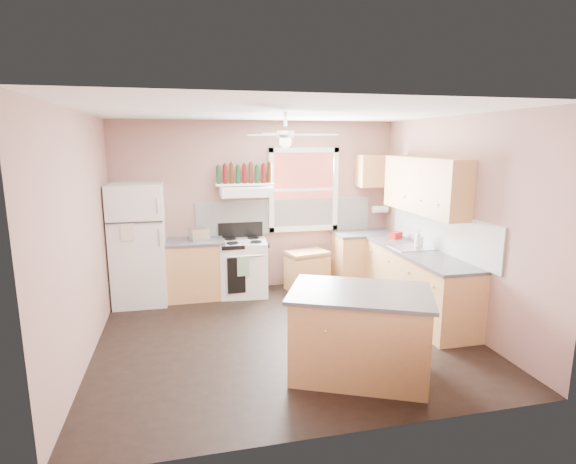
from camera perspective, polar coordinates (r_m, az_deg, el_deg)
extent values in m
plane|color=black|center=(5.75, -0.30, -12.94)|extent=(4.50, 4.50, 0.00)
plane|color=white|center=(5.25, -0.33, 15.01)|extent=(4.50, 4.50, 0.00)
cube|color=#936B61|center=(7.30, -3.85, 3.32)|extent=(4.50, 0.05, 2.70)
cube|color=#936B61|center=(6.24, 20.51, 1.26)|extent=(0.05, 4.00, 2.70)
cube|color=#936B61|center=(5.33, -24.93, -0.70)|extent=(0.05, 4.00, 2.70)
cube|color=white|center=(7.37, -0.33, 2.05)|extent=(2.90, 0.03, 0.55)
cube|color=white|center=(6.50, 18.66, 0.19)|extent=(0.03, 2.60, 0.55)
cube|color=maroon|center=(7.38, 1.95, 5.39)|extent=(1.00, 0.02, 1.20)
cube|color=white|center=(7.36, 2.01, 5.36)|extent=(1.16, 0.07, 1.36)
cube|color=white|center=(6.96, -18.43, -1.48)|extent=(0.76, 0.74, 1.78)
cube|color=tan|center=(7.08, -11.84, -4.77)|extent=(0.90, 0.60, 0.86)
cube|color=#444446|center=(6.97, -11.99, -1.21)|extent=(0.92, 0.62, 0.04)
cube|color=silver|center=(6.93, -11.22, -0.31)|extent=(0.32, 0.26, 0.18)
cube|color=white|center=(7.10, -5.65, -4.52)|extent=(0.77, 0.70, 0.86)
cube|color=white|center=(6.96, -5.39, 5.15)|extent=(0.78, 0.50, 0.14)
cube|color=white|center=(7.07, -5.54, 6.05)|extent=(0.90, 0.26, 0.03)
cube|color=tan|center=(7.32, 2.42, -4.89)|extent=(0.72, 0.56, 0.64)
cube|color=tan|center=(7.65, 9.71, -3.47)|extent=(1.00, 0.60, 0.86)
cube|color=tan|center=(6.53, 16.11, -6.34)|extent=(0.60, 2.20, 0.86)
cube|color=#444446|center=(7.55, 9.82, -0.17)|extent=(1.02, 0.62, 0.04)
cube|color=#444446|center=(6.41, 16.25, -2.51)|extent=(0.62, 2.22, 0.04)
cube|color=silver|center=(6.58, 15.41, -1.99)|extent=(0.55, 0.45, 0.03)
cylinder|color=silver|center=(6.64, 16.66, -1.27)|extent=(0.03, 0.03, 0.14)
cube|color=tan|center=(6.51, 16.91, 5.70)|extent=(0.33, 1.80, 0.76)
cube|color=tan|center=(7.62, 11.10, 7.63)|extent=(0.60, 0.33, 0.52)
cylinder|color=white|center=(7.76, 11.64, 2.85)|extent=(0.26, 0.12, 0.12)
cube|color=tan|center=(4.75, 9.02, -12.80)|extent=(1.55, 1.31, 0.86)
cube|color=#444446|center=(4.59, 9.19, -7.66)|extent=(1.66, 1.42, 0.04)
cylinder|color=white|center=(5.24, -0.33, 12.28)|extent=(0.20, 0.20, 0.08)
imported|color=silver|center=(6.57, 16.18, -0.84)|extent=(0.14, 0.14, 0.26)
cube|color=#B60F0F|center=(7.15, 13.53, -0.40)|extent=(0.21, 0.18, 0.10)
cylinder|color=#143819|center=(7.02, -8.82, 7.16)|extent=(0.06, 0.06, 0.27)
cylinder|color=#590F0F|center=(7.03, -8.00, 7.27)|extent=(0.06, 0.06, 0.29)
cylinder|color=#3F230F|center=(7.03, -7.19, 7.38)|extent=(0.06, 0.06, 0.31)
cylinder|color=#143819|center=(7.05, -6.37, 7.24)|extent=(0.06, 0.06, 0.27)
cylinder|color=#590F0F|center=(7.06, -5.56, 7.35)|extent=(0.06, 0.06, 0.29)
cylinder|color=#3F230F|center=(7.07, -4.75, 7.45)|extent=(0.06, 0.06, 0.31)
cylinder|color=#143819|center=(7.09, -3.94, 7.31)|extent=(0.06, 0.06, 0.27)
cylinder|color=#590F0F|center=(7.10, -3.14, 7.41)|extent=(0.06, 0.06, 0.29)
cylinder|color=#3F230F|center=(7.12, -2.34, 7.51)|extent=(0.06, 0.06, 0.31)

